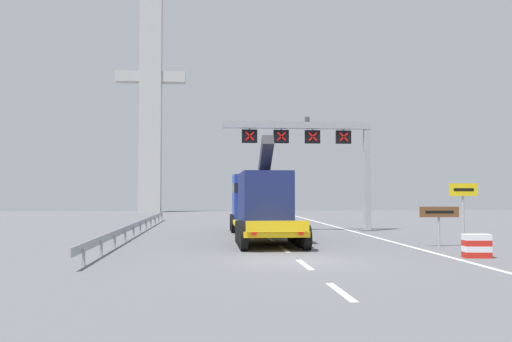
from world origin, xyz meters
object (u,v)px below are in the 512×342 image
object	(u,v)px
crash_barrier_striped	(477,246)
bridge_pylon_distant	(151,100)
heavy_haul_truck_yellow	(259,202)
tourist_info_sign_brown	(439,215)
overhead_lane_gantry	(318,144)
exit_sign_yellow	(463,201)

from	to	relation	value
crash_barrier_striped	bridge_pylon_distant	size ratio (longest dim) A/B	0.04
heavy_haul_truck_yellow	tourist_info_sign_brown	xyz separation A→B (m)	(7.82, -6.22, -0.56)
overhead_lane_gantry	exit_sign_yellow	xyz separation A→B (m)	(3.79, -12.26, -3.53)
overhead_lane_gantry	bridge_pylon_distant	xyz separation A→B (m)	(-14.83, 36.29, 8.97)
tourist_info_sign_brown	crash_barrier_striped	size ratio (longest dim) A/B	1.79
crash_barrier_striped	heavy_haul_truck_yellow	bearing A→B (deg)	124.99
tourist_info_sign_brown	bridge_pylon_distant	world-z (taller)	bridge_pylon_distant
exit_sign_yellow	crash_barrier_striped	xyz separation A→B (m)	(-0.69, -2.43, -1.69)
exit_sign_yellow	crash_barrier_striped	size ratio (longest dim) A/B	2.76
exit_sign_yellow	tourist_info_sign_brown	bearing A→B (deg)	97.47
tourist_info_sign_brown	bridge_pylon_distant	xyz separation A→B (m)	(-18.37, 46.65, 13.22)
exit_sign_yellow	tourist_info_sign_brown	distance (m)	2.04
overhead_lane_gantry	exit_sign_yellow	bearing A→B (deg)	-72.82
exit_sign_yellow	tourist_info_sign_brown	xyz separation A→B (m)	(-0.25, 1.90, -0.71)
overhead_lane_gantry	crash_barrier_striped	bearing A→B (deg)	-78.07
heavy_haul_truck_yellow	tourist_info_sign_brown	world-z (taller)	heavy_haul_truck_yellow
heavy_haul_truck_yellow	bridge_pylon_distant	size ratio (longest dim) A/B	0.49
exit_sign_yellow	overhead_lane_gantry	bearing A→B (deg)	107.18
crash_barrier_striped	bridge_pylon_distant	xyz separation A→B (m)	(-17.93, 50.97, 14.20)
heavy_haul_truck_yellow	bridge_pylon_distant	xyz separation A→B (m)	(-10.55, 40.43, 12.66)
overhead_lane_gantry	heavy_haul_truck_yellow	world-z (taller)	overhead_lane_gantry
crash_barrier_striped	bridge_pylon_distant	distance (m)	55.87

